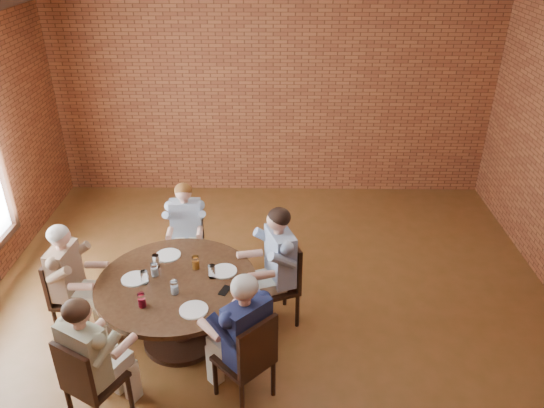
{
  "coord_description": "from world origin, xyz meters",
  "views": [
    {
      "loc": [
        0.09,
        -4.14,
        3.85
      ],
      "look_at": [
        0.02,
        1.0,
        1.07
      ],
      "focal_mm": 35.0,
      "sensor_mm": 36.0,
      "label": 1
    }
  ],
  "objects_px": {
    "diner_b": "(187,233)",
    "chair_d": "(88,381)",
    "diner_e": "(243,339)",
    "smartphone": "(225,290)",
    "diner_a": "(275,267)",
    "diner_c": "(73,282)",
    "chair_e": "(250,358)",
    "chair_b": "(188,239)",
    "chair_a": "(282,278)",
    "diner_d": "(92,361)",
    "dining_table": "(178,299)",
    "chair_c": "(68,293)"
  },
  "relations": [
    {
      "from": "chair_a",
      "to": "diner_c",
      "type": "xyz_separation_m",
      "value": [
        -2.1,
        -0.26,
        0.13
      ]
    },
    {
      "from": "diner_e",
      "to": "smartphone",
      "type": "bearing_deg",
      "value": -114.45
    },
    {
      "from": "diner_b",
      "to": "diner_a",
      "type": "bearing_deg",
      "value": -41.03
    },
    {
      "from": "diner_c",
      "to": "smartphone",
      "type": "xyz_separation_m",
      "value": [
        1.55,
        -0.26,
        0.11
      ]
    },
    {
      "from": "chair_b",
      "to": "diner_c",
      "type": "xyz_separation_m",
      "value": [
        -0.98,
        -1.07,
        0.16
      ]
    },
    {
      "from": "chair_a",
      "to": "chair_b",
      "type": "relative_size",
      "value": 1.08
    },
    {
      "from": "diner_a",
      "to": "diner_b",
      "type": "xyz_separation_m",
      "value": [
        -1.04,
        0.77,
        -0.06
      ]
    },
    {
      "from": "diner_c",
      "to": "chair_c",
      "type": "bearing_deg",
      "value": 90.0
    },
    {
      "from": "chair_d",
      "to": "chair_e",
      "type": "distance_m",
      "value": 1.35
    },
    {
      "from": "diner_c",
      "to": "smartphone",
      "type": "bearing_deg",
      "value": -93.38
    },
    {
      "from": "diner_a",
      "to": "diner_e",
      "type": "bearing_deg",
      "value": -34.11
    },
    {
      "from": "diner_a",
      "to": "chair_d",
      "type": "height_order",
      "value": "diner_a"
    },
    {
      "from": "dining_table",
      "to": "diner_d",
      "type": "xyz_separation_m",
      "value": [
        -0.53,
        -0.96,
        0.12
      ]
    },
    {
      "from": "diner_b",
      "to": "diner_d",
      "type": "bearing_deg",
      "value": -106.52
    },
    {
      "from": "diner_b",
      "to": "smartphone",
      "type": "height_order",
      "value": "diner_b"
    },
    {
      "from": "diner_c",
      "to": "chair_b",
      "type": "bearing_deg",
      "value": -36.18
    },
    {
      "from": "chair_d",
      "to": "smartphone",
      "type": "bearing_deg",
      "value": -111.06
    },
    {
      "from": "dining_table",
      "to": "diner_e",
      "type": "relative_size",
      "value": 1.17
    },
    {
      "from": "diner_e",
      "to": "smartphone",
      "type": "relative_size",
      "value": 8.96
    },
    {
      "from": "diner_a",
      "to": "diner_d",
      "type": "bearing_deg",
      "value": -68.64
    },
    {
      "from": "diner_a",
      "to": "chair_e",
      "type": "distance_m",
      "value": 1.14
    },
    {
      "from": "chair_b",
      "to": "diner_b",
      "type": "bearing_deg",
      "value": -90.0
    },
    {
      "from": "dining_table",
      "to": "diner_a",
      "type": "bearing_deg",
      "value": 20.02
    },
    {
      "from": "diner_a",
      "to": "chair_b",
      "type": "height_order",
      "value": "diner_a"
    },
    {
      "from": "chair_c",
      "to": "diner_d",
      "type": "height_order",
      "value": "diner_d"
    },
    {
      "from": "dining_table",
      "to": "chair_d",
      "type": "relative_size",
      "value": 1.7
    },
    {
      "from": "chair_b",
      "to": "chair_d",
      "type": "height_order",
      "value": "chair_d"
    },
    {
      "from": "diner_a",
      "to": "diner_c",
      "type": "bearing_deg",
      "value": -103.51
    },
    {
      "from": "chair_b",
      "to": "chair_c",
      "type": "xyz_separation_m",
      "value": [
        -1.06,
        -1.06,
        0.01
      ]
    },
    {
      "from": "diner_d",
      "to": "diner_b",
      "type": "bearing_deg",
      "value": -73.14
    },
    {
      "from": "diner_e",
      "to": "diner_a",
      "type": "bearing_deg",
      "value": -148.6
    },
    {
      "from": "diner_d",
      "to": "chair_a",
      "type": "bearing_deg",
      "value": -110.48
    },
    {
      "from": "chair_a",
      "to": "diner_c",
      "type": "height_order",
      "value": "diner_c"
    },
    {
      "from": "chair_d",
      "to": "chair_a",
      "type": "bearing_deg",
      "value": -109.72
    },
    {
      "from": "diner_a",
      "to": "smartphone",
      "type": "height_order",
      "value": "diner_a"
    },
    {
      "from": "diner_b",
      "to": "chair_d",
      "type": "height_order",
      "value": "diner_b"
    },
    {
      "from": "chair_b",
      "to": "chair_e",
      "type": "distance_m",
      "value": 2.12
    },
    {
      "from": "diner_c",
      "to": "diner_e",
      "type": "relative_size",
      "value": 0.96
    },
    {
      "from": "diner_c",
      "to": "chair_e",
      "type": "relative_size",
      "value": 1.36
    },
    {
      "from": "chair_b",
      "to": "chair_c",
      "type": "height_order",
      "value": "chair_c"
    },
    {
      "from": "chair_a",
      "to": "chair_e",
      "type": "bearing_deg",
      "value": -34.08
    },
    {
      "from": "chair_b",
      "to": "diner_e",
      "type": "distance_m",
      "value": 2.05
    },
    {
      "from": "diner_a",
      "to": "diner_d",
      "type": "height_order",
      "value": "diner_a"
    },
    {
      "from": "diner_b",
      "to": "diner_c",
      "type": "distance_m",
      "value": 1.4
    },
    {
      "from": "diner_b",
      "to": "diner_d",
      "type": "height_order",
      "value": "diner_d"
    },
    {
      "from": "diner_b",
      "to": "smartphone",
      "type": "bearing_deg",
      "value": -70.05
    },
    {
      "from": "diner_c",
      "to": "chair_e",
      "type": "bearing_deg",
      "value": -109.58
    },
    {
      "from": "dining_table",
      "to": "chair_e",
      "type": "distance_m",
      "value": 1.07
    },
    {
      "from": "chair_e",
      "to": "chair_b",
      "type": "bearing_deg",
      "value": -111.23
    },
    {
      "from": "chair_b",
      "to": "diner_b",
      "type": "distance_m",
      "value": 0.15
    }
  ]
}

